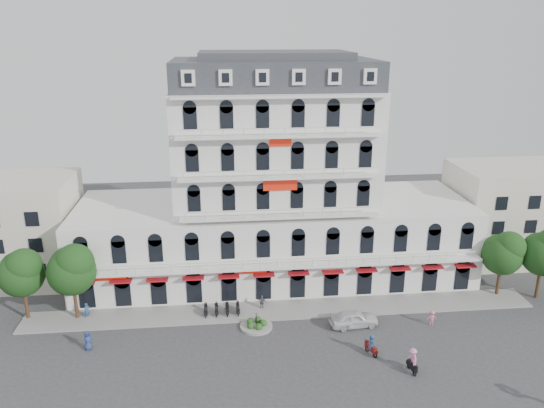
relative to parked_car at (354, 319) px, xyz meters
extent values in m
plane|color=#38383A|center=(-6.64, -5.31, -0.82)|extent=(120.00, 120.00, 0.00)
cube|color=gray|center=(-6.64, 3.69, -0.74)|extent=(53.00, 4.00, 0.16)
cube|color=silver|center=(-6.64, 12.69, 3.68)|extent=(45.00, 14.00, 9.00)
cube|color=silver|center=(-6.64, 12.69, 14.68)|extent=(22.00, 12.00, 13.00)
cube|color=#2D3035|center=(-6.64, 12.69, 22.68)|extent=(21.56, 11.76, 3.00)
cube|color=#2D3035|center=(-6.64, 12.69, 24.58)|extent=(15.84, 8.64, 0.80)
cube|color=#A3141C|center=(-6.64, 5.19, 2.68)|extent=(40.50, 1.00, 0.15)
cube|color=red|center=(-6.64, 6.57, 12.18)|extent=(3.50, 0.10, 1.40)
cube|color=beige|center=(-36.64, 14.69, 5.18)|extent=(14.00, 10.00, 12.00)
cube|color=beige|center=(23.36, 14.69, 5.18)|extent=(14.00, 10.00, 12.00)
cylinder|color=gray|center=(-9.64, 0.69, -0.70)|extent=(3.20, 3.20, 0.24)
cylinder|color=black|center=(-9.64, 0.69, 0.08)|extent=(0.08, 0.08, 1.40)
sphere|color=#1E4B19|center=(-8.94, 0.69, -0.37)|extent=(0.70, 0.70, 0.70)
sphere|color=#1E4B19|center=(-9.42, 1.35, -0.37)|extent=(0.70, 0.70, 0.70)
sphere|color=#1E4B19|center=(-10.20, 1.11, -0.37)|extent=(0.70, 0.70, 0.70)
sphere|color=#1E4B19|center=(-10.22, 0.29, -0.37)|extent=(0.70, 0.70, 0.70)
sphere|color=#1E4B19|center=(-9.45, 0.02, -0.37)|extent=(0.70, 0.70, 0.70)
cylinder|color=#382314|center=(-32.64, 4.69, 0.94)|extent=(0.36, 0.36, 3.52)
sphere|color=#103414|center=(-32.64, 4.69, 4.14)|extent=(4.48, 4.48, 4.48)
sphere|color=#103414|center=(-32.14, 4.39, 5.18)|extent=(3.52, 3.52, 3.52)
sphere|color=#103414|center=(-33.04, 4.99, 4.78)|extent=(3.20, 3.20, 3.20)
cylinder|color=#382314|center=(-27.64, 4.19, 1.05)|extent=(0.36, 0.36, 3.74)
sphere|color=#103414|center=(-27.64, 4.19, 4.45)|extent=(4.76, 4.76, 4.76)
sphere|color=#103414|center=(-27.14, 3.89, 5.56)|extent=(3.74, 3.74, 3.74)
sphere|color=#103414|center=(-28.04, 4.49, 5.13)|extent=(3.40, 3.40, 3.40)
cylinder|color=#382314|center=(17.36, 4.69, 0.90)|extent=(0.36, 0.36, 3.43)
sphere|color=#103414|center=(17.36, 4.69, 4.02)|extent=(4.37, 4.37, 4.37)
sphere|color=#103414|center=(17.86, 4.39, 5.03)|extent=(3.43, 3.43, 3.43)
sphere|color=#103414|center=(16.96, 4.99, 4.64)|extent=(3.12, 3.12, 3.12)
cylinder|color=#382314|center=(21.36, 3.69, 1.01)|extent=(0.36, 0.36, 3.65)
sphere|color=#103414|center=(21.36, 3.69, 4.33)|extent=(4.65, 4.65, 4.65)
sphere|color=#103414|center=(20.96, 3.99, 4.99)|extent=(3.32, 3.32, 3.32)
imported|color=silver|center=(0.00, 0.00, 0.00)|extent=(4.97, 2.38, 1.64)
cube|color=maroon|center=(0.38, -4.88, -0.27)|extent=(0.92, 1.52, 0.35)
torus|color=black|center=(0.17, -4.37, -0.54)|extent=(0.35, 0.60, 0.60)
torus|color=black|center=(0.60, -5.38, -0.54)|extent=(0.35, 0.60, 0.60)
imported|color=navy|center=(0.38, -4.88, 0.42)|extent=(0.76, 0.90, 1.57)
cube|color=black|center=(3.14, -7.77, -0.27)|extent=(0.52, 1.53, 0.35)
torus|color=black|center=(3.20, -8.32, -0.54)|extent=(0.19, 0.61, 0.60)
torus|color=black|center=(3.07, -7.22, -0.54)|extent=(0.19, 0.61, 0.60)
imported|color=pink|center=(3.14, -7.77, 0.57)|extent=(0.83, 1.28, 1.87)
imported|color=navy|center=(-25.30, -1.52, 0.14)|extent=(1.12, 1.02, 1.92)
imported|color=#505056|center=(-8.77, 4.19, -0.01)|extent=(1.03, 0.69, 1.62)
imported|color=#CD6C77|center=(7.76, -0.58, -0.02)|extent=(1.05, 0.63, 1.59)
imported|color=#2B5081|center=(-26.64, 4.19, 0.03)|extent=(0.73, 0.73, 1.70)
camera|label=1|loc=(-12.71, -45.05, 27.39)|focal=35.00mm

